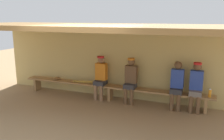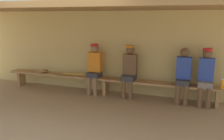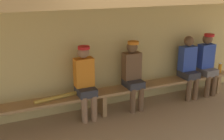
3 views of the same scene
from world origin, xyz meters
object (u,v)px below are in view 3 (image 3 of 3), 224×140
(player_near_post, at_px, (85,79))
(water_bottle_clear, at_px, (220,68))
(baseball_bat, at_px, (58,97))
(player_leftmost, at_px, (133,72))
(player_with_sunglasses, at_px, (189,65))
(player_in_red, at_px, (207,61))
(bench, at_px, (102,95))

(player_near_post, height_order, water_bottle_clear, player_near_post)
(player_near_post, xyz_separation_m, baseball_bat, (-0.50, -0.00, -0.25))
(player_leftmost, xyz_separation_m, water_bottle_clear, (2.18, -0.04, -0.18))
(player_with_sunglasses, bearing_deg, player_leftmost, 179.98)
(player_with_sunglasses, relative_size, water_bottle_clear, 5.94)
(player_with_sunglasses, xyz_separation_m, baseball_bat, (-2.79, -0.00, -0.24))
(player_near_post, height_order, baseball_bat, player_near_post)
(player_in_red, distance_m, water_bottle_clear, 0.40)
(player_near_post, bearing_deg, player_with_sunglasses, -0.01)
(player_with_sunglasses, height_order, water_bottle_clear, player_with_sunglasses)
(bench, relative_size, player_near_post, 4.46)
(bench, height_order, player_near_post, player_near_post)
(water_bottle_clear, xyz_separation_m, baseball_bat, (-3.64, 0.04, -0.07))
(player_near_post, height_order, player_with_sunglasses, player_near_post)
(player_near_post, xyz_separation_m, player_in_red, (2.79, 0.00, 0.00))
(player_in_red, height_order, player_with_sunglasses, player_in_red)
(player_leftmost, distance_m, player_with_sunglasses, 1.32)
(player_with_sunglasses, bearing_deg, player_in_red, 0.06)
(player_in_red, bearing_deg, player_with_sunglasses, -179.94)
(bench, bearing_deg, player_in_red, 0.08)
(player_near_post, distance_m, baseball_bat, 0.56)
(player_near_post, xyz_separation_m, water_bottle_clear, (3.14, -0.04, -0.18))
(bench, bearing_deg, player_leftmost, 0.32)
(player_leftmost, distance_m, water_bottle_clear, 2.19)
(bench, distance_m, player_with_sunglasses, 2.00)
(bench, relative_size, player_in_red, 4.46)
(player_in_red, bearing_deg, player_near_post, 180.00)
(player_leftmost, height_order, player_in_red, same)
(water_bottle_clear, height_order, baseball_bat, water_bottle_clear)
(bench, height_order, player_with_sunglasses, player_with_sunglasses)
(player_leftmost, distance_m, player_in_red, 1.82)
(bench, xyz_separation_m, player_in_red, (2.47, 0.00, 0.36))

